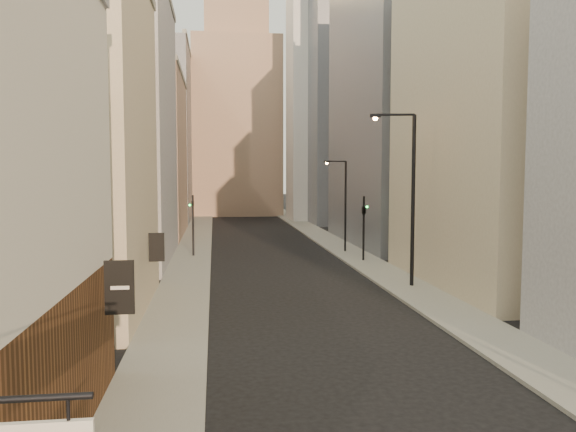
# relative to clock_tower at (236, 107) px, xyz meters

# --- Properties ---
(sidewalk_left) EXTENTS (3.00, 140.00, 0.15)m
(sidewalk_left) POSITION_rel_clock_tower_xyz_m (-5.50, -37.00, -17.56)
(sidewalk_left) COLOR gray
(sidewalk_left) RESTS_ON ground
(sidewalk_right) EXTENTS (3.00, 140.00, 0.15)m
(sidewalk_right) POSITION_rel_clock_tower_xyz_m (7.50, -37.00, -17.56)
(sidewalk_right) COLOR gray
(sidewalk_right) RESTS_ON ground
(left_bldg_beige) EXTENTS (8.00, 12.00, 16.00)m
(left_bldg_beige) POSITION_rel_clock_tower_xyz_m (-11.00, -66.00, -9.63)
(left_bldg_beige) COLOR tan
(left_bldg_beige) RESTS_ON ground
(left_bldg_grey) EXTENTS (8.00, 16.00, 20.00)m
(left_bldg_grey) POSITION_rel_clock_tower_xyz_m (-11.00, -50.00, -7.63)
(left_bldg_grey) COLOR gray
(left_bldg_grey) RESTS_ON ground
(left_bldg_tan) EXTENTS (8.00, 18.00, 17.00)m
(left_bldg_tan) POSITION_rel_clock_tower_xyz_m (-11.00, -32.00, -9.13)
(left_bldg_tan) COLOR #9D7D67
(left_bldg_tan) RESTS_ON ground
(left_bldg_wingrid) EXTENTS (8.00, 20.00, 24.00)m
(left_bldg_wingrid) POSITION_rel_clock_tower_xyz_m (-11.00, -12.00, -5.63)
(left_bldg_wingrid) COLOR gray
(left_bldg_wingrid) RESTS_ON ground
(right_bldg_beige) EXTENTS (8.00, 16.00, 20.00)m
(right_bldg_beige) POSITION_rel_clock_tower_xyz_m (13.00, -62.00, -7.63)
(right_bldg_beige) COLOR tan
(right_bldg_beige) RESTS_ON ground
(right_bldg_wingrid) EXTENTS (8.00, 20.00, 26.00)m
(right_bldg_wingrid) POSITION_rel_clock_tower_xyz_m (13.00, -42.00, -4.63)
(right_bldg_wingrid) COLOR gray
(right_bldg_wingrid) RESTS_ON ground
(highrise) EXTENTS (21.00, 23.00, 51.20)m
(highrise) POSITION_rel_clock_tower_xyz_m (19.00, -14.00, 8.02)
(highrise) COLOR gray
(highrise) RESTS_ON ground
(clock_tower) EXTENTS (14.00, 14.00, 44.90)m
(clock_tower) POSITION_rel_clock_tower_xyz_m (0.00, 0.00, 0.00)
(clock_tower) COLOR #9D7D67
(clock_tower) RESTS_ON ground
(white_tower) EXTENTS (8.00, 8.00, 41.50)m
(white_tower) POSITION_rel_clock_tower_xyz_m (11.00, -14.00, 0.97)
(white_tower) COLOR silver
(white_tower) RESTS_ON ground
(streetlamp_mid) EXTENTS (2.65, 0.64, 10.17)m
(streetlamp_mid) POSITION_rel_clock_tower_xyz_m (7.52, -62.25, -11.83)
(streetlamp_mid) COLOR black
(streetlamp_mid) RESTS_ON ground
(streetlamp_far) EXTENTS (2.02, 0.54, 7.78)m
(streetlamp_far) POSITION_rel_clock_tower_xyz_m (7.07, -47.57, -13.19)
(streetlamp_far) COLOR black
(streetlamp_far) RESTS_ON ground
(traffic_light_left) EXTENTS (0.61, 0.55, 5.00)m
(traffic_light_left) POSITION_rel_clock_tower_xyz_m (-5.40, -48.47, -14.05)
(traffic_light_left) COLOR black
(traffic_light_left) RESTS_ON ground
(traffic_light_right) EXTENTS (0.62, 0.58, 5.00)m
(traffic_light_right) POSITION_rel_clock_tower_xyz_m (7.49, -52.57, -13.90)
(traffic_light_right) COLOR black
(traffic_light_right) RESTS_ON ground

